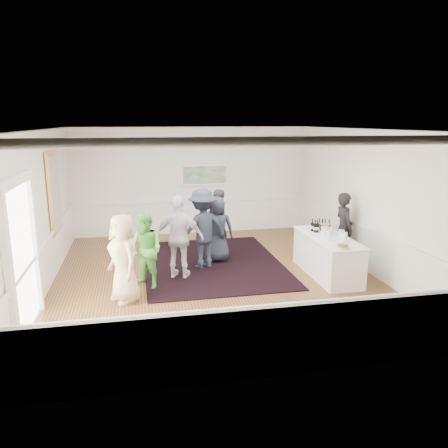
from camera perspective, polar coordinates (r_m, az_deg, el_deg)
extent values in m
plane|color=brown|center=(9.77, -1.21, -6.83)|extent=(8.00, 8.00, 0.00)
cube|color=white|center=(9.17, -1.31, 12.28)|extent=(7.00, 8.00, 0.02)
cube|color=white|center=(9.40, -22.78, 1.44)|extent=(0.02, 8.00, 3.20)
cube|color=white|center=(10.52, 17.89, 3.01)|extent=(0.02, 8.00, 3.20)
cube|color=white|center=(13.25, -4.30, 5.63)|extent=(7.00, 0.02, 3.20)
cube|color=white|center=(5.57, 5.99, -5.28)|extent=(7.00, 0.02, 3.20)
cube|color=#F6AF48|center=(10.61, -21.31, 3.93)|extent=(0.04, 1.25, 1.85)
cube|color=white|center=(10.61, -21.18, 3.93)|extent=(0.01, 1.05, 1.65)
cube|color=white|center=(6.92, -26.19, -6.36)|extent=(0.10, 0.14, 2.40)
cube|color=white|center=(8.44, -23.45, -2.68)|extent=(0.10, 0.14, 2.40)
cube|color=white|center=(7.42, -25.64, 5.14)|extent=(0.10, 1.78, 0.16)
cube|color=white|center=(7.68, -24.94, -4.35)|extent=(0.02, 1.50, 2.40)
cube|color=white|center=(13.23, -2.56, 6.43)|extent=(1.44, 0.05, 0.66)
cube|color=#246233|center=(13.20, -2.54, 6.42)|extent=(1.30, 0.01, 0.52)
cube|color=black|center=(10.62, -1.55, -5.11)|extent=(3.28, 4.29, 0.02)
cube|color=white|center=(9.97, 13.30, -4.13)|extent=(0.78, 2.14, 0.87)
cube|color=white|center=(9.85, 13.43, -1.67)|extent=(0.84, 2.20, 0.02)
imported|color=black|center=(10.82, 15.37, -0.54)|extent=(0.42, 0.63, 1.73)
imported|color=tan|center=(8.42, -13.01, -4.40)|extent=(0.87, 0.99, 1.71)
imported|color=#61C64F|center=(9.06, -10.18, -3.43)|extent=(0.96, 0.97, 1.58)
imported|color=silver|center=(9.48, -5.83, -1.74)|extent=(1.16, 0.81, 1.83)
imported|color=#202636|center=(10.11, -2.80, -0.61)|extent=(1.36, 1.03, 1.87)
imported|color=black|center=(10.99, -0.86, 0.14)|extent=(0.75, 0.68, 1.72)
imported|color=#202636|center=(10.58, -0.89, -0.69)|extent=(0.85, 0.62, 1.61)
cylinder|color=#8BC345|center=(9.54, 13.50, -1.37)|extent=(0.12, 0.12, 0.24)
cylinder|color=#C93B54|center=(9.59, 15.09, -1.38)|extent=(0.12, 0.12, 0.24)
cylinder|color=#75A139|center=(9.77, 12.96, -0.99)|extent=(0.12, 0.12, 0.24)
cylinder|color=white|center=(9.40, 15.44, -1.70)|extent=(0.12, 0.12, 0.24)
cylinder|color=silver|center=(10.02, 12.93, -0.66)|extent=(0.26, 0.26, 0.25)
imported|color=white|center=(9.02, 15.28, -2.87)|extent=(0.29, 0.29, 0.07)
cylinder|color=olive|center=(9.02, 15.29, -2.75)|extent=(0.19, 0.19, 0.04)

